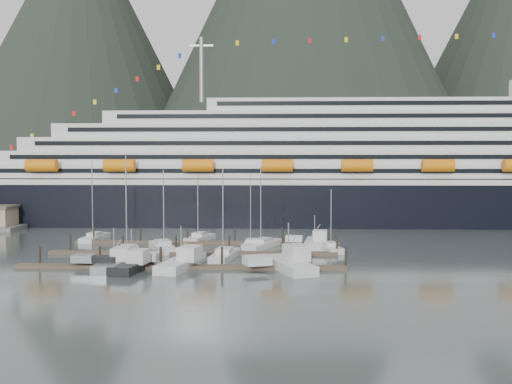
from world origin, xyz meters
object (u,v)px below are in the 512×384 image
trawler_b (131,265)px  trawler_d (287,263)px  cruise_ship (361,175)px  sailboat_d (263,245)px  trawler_e (314,242)px  sailboat_f (200,239)px  sailboat_b (163,248)px  trawler_c (180,262)px  trawler_a (113,263)px  sailboat_a (127,253)px  sailboat_c (224,256)px  sailboat_e (95,238)px  sailboat_g (251,244)px  sailboat_h (329,249)px

trawler_b → trawler_d: 22.25m
cruise_ship → sailboat_d: bearing=-118.4°
sailboat_d → trawler_b: 29.69m
trawler_e → sailboat_f: bearing=78.3°
sailboat_f → trawler_e: (21.73, -7.29, 0.41)m
sailboat_b → trawler_c: bearing=177.5°
sailboat_d → sailboat_f: 15.19m
trawler_a → trawler_c: (9.63, 0.82, 0.03)m
trawler_b → sailboat_a: bearing=24.6°
sailboat_f → trawler_c: sailboat_f is taller
trawler_b → cruise_ship: bearing=-23.7°
cruise_ship → trawler_d: (-19.51, -65.56, -11.10)m
sailboat_d → trawler_c: 23.90m
sailboat_c → sailboat_d: (5.91, 12.73, -0.01)m
sailboat_d → trawler_c: (-11.66, -20.86, 0.44)m
sailboat_e → sailboat_d: bearing=-100.5°
sailboat_e → trawler_a: 32.46m
sailboat_a → sailboat_f: 21.20m
trawler_b → trawler_c: (6.62, 2.53, 0.03)m
sailboat_d → sailboat_b: bearing=127.8°
cruise_ship → sailboat_c: bearing=-117.6°
sailboat_c → sailboat_a: bearing=89.5°
sailboat_c → trawler_a: 17.80m
sailboat_b → sailboat_e: (-15.85, 12.69, 0.00)m
trawler_a → trawler_e: (30.41, 22.86, -0.01)m
sailboat_c → trawler_b: (-12.38, -10.65, 0.40)m
sailboat_f → sailboat_g: sailboat_g is taller
sailboat_g → trawler_a: bearing=145.7°
sailboat_h → trawler_d: 19.70m
sailboat_g → sailboat_a: bearing=125.9°
sailboat_b → trawler_e: (26.56, 5.39, 0.39)m
trawler_b → sailboat_e: bearing=33.5°
sailboat_g → trawler_e: (11.36, 0.14, 0.43)m
sailboat_c → trawler_b: sailboat_c is taller
sailboat_h → trawler_b: bearing=108.5°
trawler_a → trawler_b: 3.45m
trawler_a → sailboat_a: bearing=5.0°
sailboat_g → trawler_b: size_ratio=1.33×
sailboat_a → sailboat_h: bearing=-87.8°
sailboat_h → trawler_b: 35.51m
sailboat_b → sailboat_g: sailboat_b is taller
trawler_d → sailboat_f: bearing=6.5°
cruise_ship → sailboat_c: 64.41m
sailboat_e → sailboat_g: 31.92m
cruise_ship → trawler_e: 45.99m
sailboat_h → sailboat_a: bearing=86.4°
sailboat_d → sailboat_h: sailboat_d is taller
sailboat_e → trawler_c: size_ratio=1.18×
trawler_e → sailboat_e: bearing=87.1°
sailboat_f → sailboat_g: bearing=-110.4°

